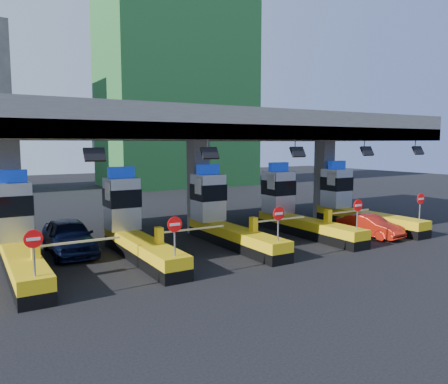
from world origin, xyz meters
TOP-DOWN VIEW (x-y plane):
  - ground at (0.00, 0.00)m, footprint 120.00×120.00m
  - toll_canopy at (0.00, 2.87)m, footprint 28.00×12.09m
  - toll_lane_far_left at (-10.00, 0.28)m, footprint 4.43×8.00m
  - toll_lane_left at (-5.00, 0.28)m, footprint 4.43×8.00m
  - toll_lane_center at (0.00, 0.28)m, footprint 4.43×8.00m
  - toll_lane_right at (5.00, 0.28)m, footprint 4.43×8.00m
  - toll_lane_far_right at (10.00, 0.28)m, footprint 4.43×8.00m
  - bg_building_scaffold at (12.00, 32.00)m, footprint 18.00×12.00m
  - van at (-7.61, 1.92)m, footprint 2.03×5.00m
  - red_car at (7.96, -2.88)m, footprint 1.75×3.96m

SIDE VIEW (x-z plane):
  - ground at x=0.00m, z-range 0.00..0.00m
  - red_car at x=7.96m, z-range 0.00..1.27m
  - van at x=-7.61m, z-range 0.00..1.70m
  - toll_lane_far_left at x=-10.00m, z-range -0.68..3.47m
  - toll_lane_left at x=-5.00m, z-range -0.68..3.47m
  - toll_lane_center at x=0.00m, z-range -0.68..3.47m
  - toll_lane_right at x=5.00m, z-range -0.68..3.47m
  - toll_lane_far_right at x=10.00m, z-range -0.68..3.47m
  - toll_canopy at x=0.00m, z-range 2.63..9.63m
  - bg_building_scaffold at x=12.00m, z-range 0.00..28.00m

